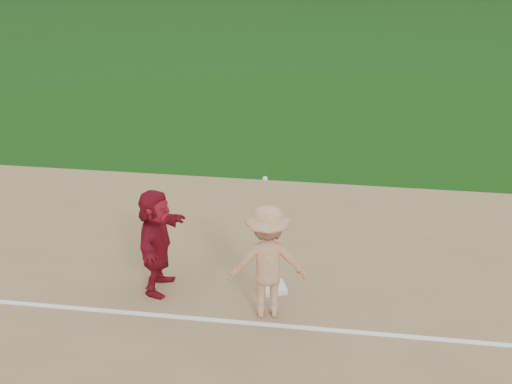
# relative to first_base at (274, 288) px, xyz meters

# --- Properties ---
(ground) EXTENTS (160.00, 160.00, 0.00)m
(ground) POSITION_rel_first_base_xyz_m (-0.50, -0.22, -0.07)
(ground) COLOR #113B0B
(ground) RESTS_ON ground
(foul_line) EXTENTS (60.00, 0.10, 0.01)m
(foul_line) POSITION_rel_first_base_xyz_m (-0.50, -1.02, -0.04)
(foul_line) COLOR white
(foul_line) RESTS_ON infield_dirt
(first_base) EXTENTS (0.52, 0.52, 0.09)m
(first_base) POSITION_rel_first_base_xyz_m (0.00, 0.00, 0.00)
(first_base) COLOR white
(first_base) RESTS_ON infield_dirt
(base_runner) EXTENTS (0.64, 1.77, 1.89)m
(base_runner) POSITION_rel_first_base_xyz_m (-2.00, -0.22, 0.90)
(base_runner) COLOR maroon
(base_runner) RESTS_ON infield_dirt
(first_base_play) EXTENTS (1.38, 0.96, 2.37)m
(first_base_play) POSITION_rel_first_base_xyz_m (-0.03, -0.69, 0.93)
(first_base_play) COLOR #AEAEB1
(first_base_play) RESTS_ON infield_dirt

